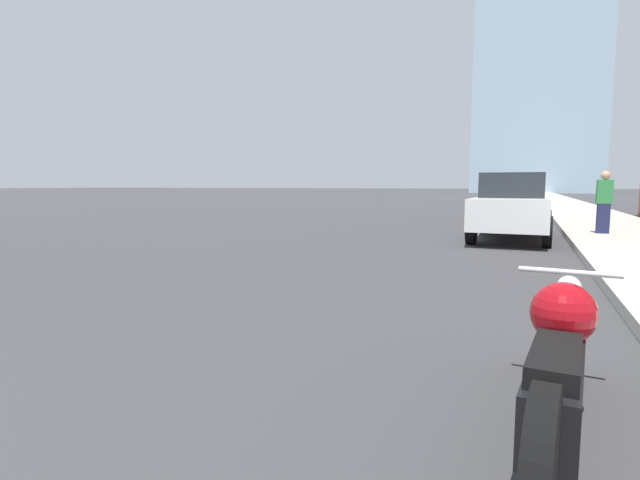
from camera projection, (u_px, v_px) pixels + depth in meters
sidewalk at (564, 204)px, 34.64m from camera, size 3.03×240.00×0.15m
motorcycle at (559, 366)px, 2.64m from camera, size 0.62×2.50×0.82m
parked_car_white at (513, 206)px, 12.34m from camera, size 1.90×4.51×1.65m
parked_car_blue at (519, 195)px, 24.57m from camera, size 1.97×4.49×1.69m
parked_car_black at (523, 193)px, 34.79m from camera, size 2.09×4.05×1.63m
parked_car_silver at (524, 191)px, 44.65m from camera, size 2.25×4.44×1.63m
parked_car_green at (523, 190)px, 56.55m from camera, size 1.89×4.33×1.67m
pedestrian at (604, 202)px, 12.48m from camera, size 0.36×0.22×1.56m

